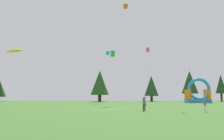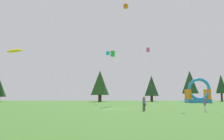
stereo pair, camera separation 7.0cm
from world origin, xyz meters
name	(u,v)px [view 1 (the left image)]	position (x,y,z in m)	size (l,w,h in m)	color
ground_plane	(111,109)	(0.00, 0.00, 0.00)	(120.00, 120.00, 0.00)	#3D6B28
kite_cyan_box	(108,53)	(-1.13, 23.05, 12.08)	(2.83, 2.24, 12.54)	#19B7CC
kite_green_box	(113,54)	(0.15, 8.85, 9.42)	(2.30, 2.37, 9.95)	green
kite_pink_box	(148,50)	(9.34, 28.08, 13.89)	(2.39, 1.43, 14.50)	#EA599E
kite_orange_box	(126,6)	(3.33, 23.91, 24.19)	(6.88, 7.72, 24.78)	orange
kite_yellow_parafoil	(15,51)	(-14.48, 1.09, 8.51)	(4.86, 1.09, 8.97)	yellow
person_far_side	(145,101)	(5.89, 8.93, 0.98)	(0.40, 0.40, 1.64)	#724C8C
person_left_edge	(205,104)	(10.78, -6.28, 0.92)	(0.33, 0.33, 1.56)	silver
person_near_camera	(144,102)	(4.01, -4.78, 1.08)	(0.32, 0.32, 1.82)	black
inflatable_blue_arch	(198,94)	(22.91, 30.26, 2.27)	(6.23, 3.58, 6.59)	#268CD8
tree_row_3	(100,83)	(-4.14, 41.43, 5.94)	(5.80, 5.80, 9.83)	#4C331E
tree_row_4	(151,86)	(12.64, 44.45, 5.10)	(4.62, 4.62, 8.45)	#4C331E
tree_row_5	(190,82)	(25.50, 45.33, 6.34)	(5.33, 5.33, 10.17)	#4C331E
tree_row_6	(221,84)	(35.81, 45.33, 5.72)	(3.51, 3.51, 8.89)	#4C331E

